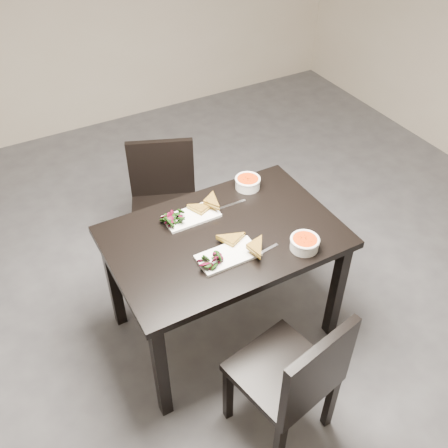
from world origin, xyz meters
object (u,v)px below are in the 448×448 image
chair_far (164,199)px  soup_bowl_far (248,182)px  plate_near (228,256)px  chair_near (295,376)px  table (224,248)px  plate_far (192,217)px  soup_bowl_near (305,243)px

chair_far → soup_bowl_far: (0.35, -0.46, 0.30)m
plate_near → soup_bowl_far: (0.38, 0.45, 0.03)m
chair_near → chair_far: (0.01, 1.49, 0.00)m
table → soup_bowl_far: size_ratio=8.07×
chair_far → plate_far: 0.61m
chair_near → soup_bowl_far: (0.36, 1.03, 0.30)m
chair_near → plate_far: chair_near is taller
table → chair_far: 0.77m
soup_bowl_near → soup_bowl_far: 0.58m
plate_near → soup_bowl_near: bearing=-19.9°
chair_far → soup_bowl_far: chair_far is taller
chair_near → chair_far: size_ratio=1.00×
chair_far → soup_bowl_near: 1.13m
table → chair_far: bearing=92.5°
chair_near → soup_bowl_far: chair_near is taller
chair_near → plate_far: size_ratio=2.88×
table → plate_far: plate_far is taller
chair_far → plate_far: chair_far is taller
table → plate_far: size_ratio=4.06×
soup_bowl_far → soup_bowl_near: bearing=-91.5°
table → chair_far: size_ratio=1.41×
table → chair_near: 0.76m
soup_bowl_far → plate_far: bearing=-167.7°
soup_bowl_far → chair_far: bearing=127.2°
chair_near → plate_far: 0.98m
chair_far → chair_near: bearing=-68.2°
soup_bowl_far → table: bearing=-137.5°
plate_near → plate_far: same height
table → chair_far: (-0.03, 0.75, -0.17)m
plate_far → soup_bowl_near: bearing=-51.5°
plate_near → soup_bowl_near: (0.36, -0.13, 0.03)m
chair_near → soup_bowl_far: 1.13m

